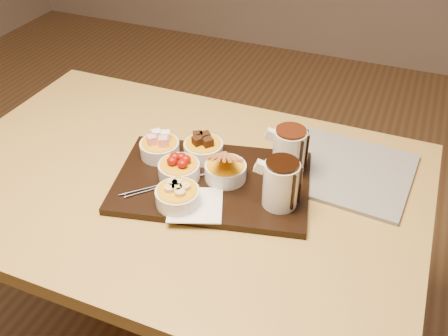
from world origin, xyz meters
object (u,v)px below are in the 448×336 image
at_px(bowl_strawberries, 179,171).
at_px(pitcher_milk_chocolate, 289,151).
at_px(pitcher_dark_chocolate, 281,184).
at_px(newspaper, 337,168).
at_px(dining_table, 178,208).
at_px(serving_board, 213,182).

xyz_separation_m(bowl_strawberries, pitcher_milk_chocolate, (0.23, 0.13, 0.04)).
relative_size(pitcher_dark_chocolate, pitcher_milk_chocolate, 1.00).
height_order(bowl_strawberries, newspaper, bowl_strawberries).
relative_size(dining_table, newspaper, 3.37).
distance_m(dining_table, newspaper, 0.42).
relative_size(bowl_strawberries, pitcher_dark_chocolate, 0.92).
xyz_separation_m(serving_board, pitcher_milk_chocolate, (0.16, 0.11, 0.06)).
distance_m(serving_board, pitcher_milk_chocolate, 0.20).
bearing_deg(serving_board, bowl_strawberries, -176.42).
relative_size(serving_board, newspaper, 1.29).
distance_m(serving_board, pitcher_dark_chocolate, 0.19).
bearing_deg(serving_board, dining_table, 173.51).
xyz_separation_m(dining_table, newspaper, (0.36, 0.19, 0.10)).
height_order(serving_board, bowl_strawberries, bowl_strawberries).
xyz_separation_m(pitcher_dark_chocolate, newspaper, (0.09, 0.20, -0.07)).
xyz_separation_m(dining_table, bowl_strawberries, (0.02, -0.01, 0.14)).
height_order(pitcher_milk_chocolate, newspaper, pitcher_milk_chocolate).
height_order(dining_table, newspaper, newspaper).
relative_size(bowl_strawberries, newspaper, 0.28).
distance_m(dining_table, bowl_strawberries, 0.14).
bearing_deg(pitcher_dark_chocolate, bowl_strawberries, 167.35).
height_order(dining_table, serving_board, serving_board).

